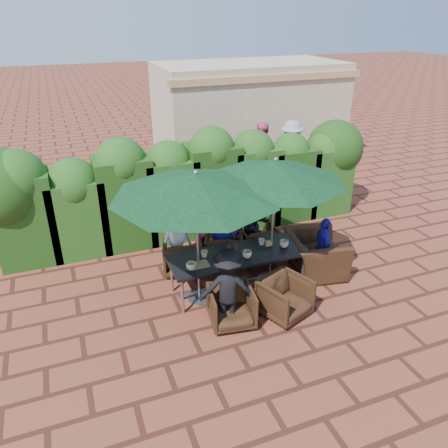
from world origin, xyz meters
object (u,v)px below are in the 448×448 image
object	(u,v)px
chair_far_left	(183,254)
chair_near_right	(285,296)
umbrella_left	(196,185)
dining_table	(238,257)
chair_far_right	(258,240)
chair_far_mid	(224,247)
umbrella_right	(275,171)
chair_near_left	(231,305)
chair_end_right	(316,248)

from	to	relation	value
chair_far_left	chair_near_right	world-z (taller)	chair_far_left
umbrella_left	chair_far_left	distance (m)	2.10
dining_table	chair_far_left	world-z (taller)	chair_far_left
chair_far_right	chair_near_right	xyz separation A→B (m)	(-0.42, -1.98, -0.00)
chair_far_left	chair_far_mid	distance (m)	0.85
umbrella_right	chair_far_right	world-z (taller)	umbrella_right
chair_near_left	chair_far_left	bearing A→B (deg)	106.72
chair_near_left	chair_end_right	xyz separation A→B (m)	(2.15, 0.91, 0.15)
chair_near_left	chair_end_right	bearing A→B (deg)	31.09
dining_table	chair_near_left	bearing A→B (deg)	-118.96
dining_table	chair_far_mid	size ratio (longest dim) A/B	3.27
chair_far_left	chair_near_right	distance (m)	2.32
umbrella_left	dining_table	bearing A→B (deg)	4.86
chair_far_left	chair_end_right	xyz separation A→B (m)	(2.44, -0.95, 0.13)
umbrella_left	chair_far_right	distance (m)	2.67
umbrella_right	chair_near_right	world-z (taller)	umbrella_right
chair_far_right	chair_end_right	bearing A→B (deg)	136.19
chair_far_mid	chair_far_right	distance (m)	0.78
chair_far_left	chair_far_right	world-z (taller)	chair_far_left
umbrella_right	chair_far_mid	bearing A→B (deg)	126.72
chair_near_right	chair_end_right	world-z (taller)	chair_end_right
umbrella_left	chair_end_right	bearing A→B (deg)	2.08
chair_far_mid	umbrella_right	bearing A→B (deg)	148.03
dining_table	chair_end_right	world-z (taller)	chair_end_right
umbrella_right	chair_far_mid	size ratio (longest dim) A/B	3.19
chair_near_right	umbrella_left	bearing A→B (deg)	121.39
chair_far_left	chair_far_mid	world-z (taller)	same
chair_far_mid	chair_near_left	size ratio (longest dim) A/B	1.06
umbrella_right	chair_end_right	distance (m)	1.95
chair_far_right	chair_end_right	xyz separation A→B (m)	(0.80, -0.95, 0.13)
umbrella_right	chair_end_right	size ratio (longest dim) A/B	2.09
chair_far_mid	chair_near_right	world-z (taller)	chair_far_mid
chair_far_left	chair_far_mid	xyz separation A→B (m)	(0.85, -0.06, 0.00)
umbrella_left	chair_near_right	bearing A→B (deg)	-37.52
chair_far_right	chair_far_left	bearing A→B (deg)	6.16
umbrella_left	umbrella_right	size ratio (longest dim) A/B	1.14
chair_far_right	chair_near_left	distance (m)	2.30
umbrella_left	chair_far_left	xyz separation A→B (m)	(0.01, 1.04, -1.83)
umbrella_left	umbrella_right	bearing A→B (deg)	5.51
umbrella_left	chair_far_right	size ratio (longest dim) A/B	3.68
dining_table	chair_far_left	distance (m)	1.28
chair_near_right	umbrella_right	bearing A→B (deg)	55.24
chair_far_mid	dining_table	bearing A→B (deg)	106.61
chair_far_right	umbrella_right	bearing A→B (deg)	86.28
umbrella_right	chair_near_right	xyz separation A→B (m)	(-0.26, -1.08, -1.83)
umbrella_left	chair_near_right	xyz separation A→B (m)	(1.22, -0.94, -1.83)
chair_far_left	umbrella_right	bearing A→B (deg)	164.63
dining_table	chair_far_mid	bearing A→B (deg)	85.29
dining_table	chair_end_right	size ratio (longest dim) A/B	2.14
umbrella_right	chair_near_left	bearing A→B (deg)	-141.00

